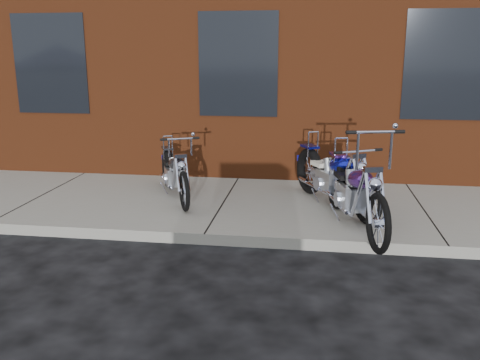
# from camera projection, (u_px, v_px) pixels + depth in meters

# --- Properties ---
(ground) EXTENTS (120.00, 120.00, 0.00)m
(ground) POSITION_uv_depth(u_px,v_px,m) (204.00, 245.00, 6.53)
(ground) COLOR black
(ground) RESTS_ON ground
(sidewalk) EXTENTS (22.00, 3.00, 0.15)m
(sidewalk) POSITION_uv_depth(u_px,v_px,m) (224.00, 206.00, 7.95)
(sidewalk) COLOR #9C9791
(sidewalk) RESTS_ON ground
(chopper_purple) EXTENTS (0.79, 2.44, 1.39)m
(chopper_purple) POSITION_uv_depth(u_px,v_px,m) (354.00, 194.00, 6.68)
(chopper_purple) COLOR black
(chopper_purple) RESTS_ON sidewalk
(chopper_blue) EXTENTS (1.22, 2.15, 1.03)m
(chopper_blue) POSITION_uv_depth(u_px,v_px,m) (333.00, 178.00, 7.58)
(chopper_blue) COLOR black
(chopper_blue) RESTS_ON sidewalk
(chopper_third) EXTENTS (0.97, 1.91, 1.05)m
(chopper_third) POSITION_uv_depth(u_px,v_px,m) (175.00, 174.00, 8.08)
(chopper_third) COLOR black
(chopper_third) RESTS_ON sidewalk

